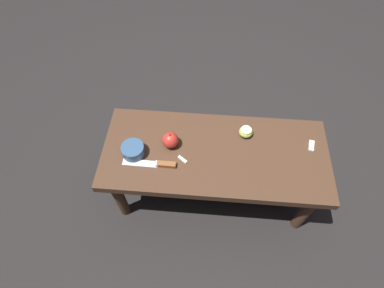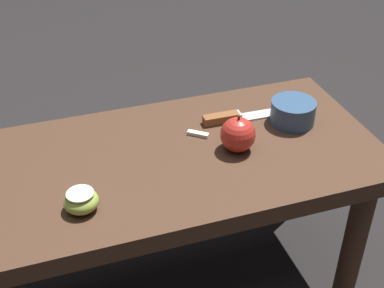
# 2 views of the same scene
# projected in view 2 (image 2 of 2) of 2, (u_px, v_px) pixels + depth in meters

# --- Properties ---
(wooden_bench) EXTENTS (1.02, 0.43, 0.40)m
(wooden_bench) POSITION_uv_depth(u_px,v_px,m) (141.00, 182.00, 1.12)
(wooden_bench) COLOR #472D1E
(wooden_bench) RESTS_ON ground_plane
(knife) EXTENTS (0.24, 0.03, 0.02)m
(knife) POSITION_uv_depth(u_px,v_px,m) (237.00, 117.00, 1.22)
(knife) COLOR silver
(knife) RESTS_ON wooden_bench
(apple_whole) EXTENTS (0.07, 0.07, 0.08)m
(apple_whole) POSITION_uv_depth(u_px,v_px,m) (238.00, 135.00, 1.11)
(apple_whole) COLOR red
(apple_whole) RESTS_ON wooden_bench
(apple_cut) EXTENTS (0.06, 0.06, 0.04)m
(apple_cut) POSITION_uv_depth(u_px,v_px,m) (81.00, 201.00, 0.96)
(apple_cut) COLOR #9EB747
(apple_cut) RESTS_ON wooden_bench
(apple_slice_center) EXTENTS (0.05, 0.04, 0.01)m
(apple_slice_center) POSITION_uv_depth(u_px,v_px,m) (198.00, 134.00, 1.17)
(apple_slice_center) COLOR white
(apple_slice_center) RESTS_ON wooden_bench
(bowl) EXTENTS (0.10, 0.10, 0.05)m
(bowl) POSITION_uv_depth(u_px,v_px,m) (293.00, 112.00, 1.20)
(bowl) COLOR #335175
(bowl) RESTS_ON wooden_bench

